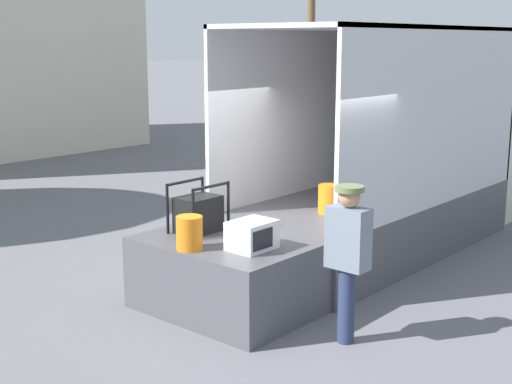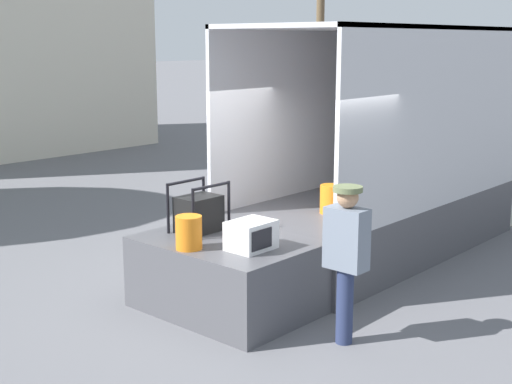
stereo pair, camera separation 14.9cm
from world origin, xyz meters
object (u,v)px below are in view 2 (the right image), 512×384
at_px(portable_generator, 200,213).
at_px(orange_bucket, 189,233).
at_px(worker_person, 346,248).
at_px(microwave, 251,235).
at_px(box_truck, 431,171).

xyz_separation_m(portable_generator, orange_bucket, (-0.60, -0.45, -0.04)).
xyz_separation_m(portable_generator, worker_person, (0.08, -2.09, -0.05)).
distance_m(portable_generator, orange_bucket, 0.75).
bearing_deg(microwave, orange_bucket, 130.39).
relative_size(portable_generator, worker_person, 0.37).
height_order(box_truck, microwave, box_truck).
bearing_deg(portable_generator, box_truck, -5.82).
bearing_deg(worker_person, box_truck, 18.41).
height_order(box_truck, worker_person, box_truck).
bearing_deg(worker_person, portable_generator, 92.23).
relative_size(portable_generator, orange_bucket, 1.68).
bearing_deg(portable_generator, microwave, -98.80).
height_order(box_truck, portable_generator, box_truck).
bearing_deg(box_truck, portable_generator, 174.18).
bearing_deg(box_truck, microwave, -174.52).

